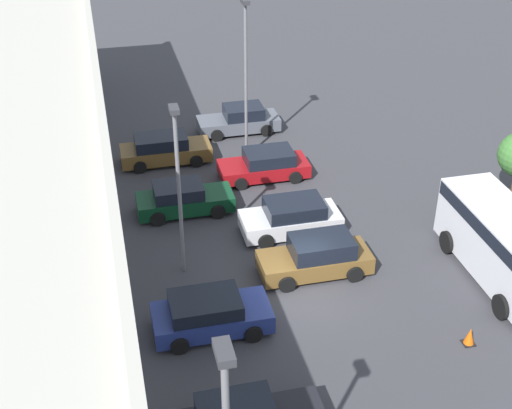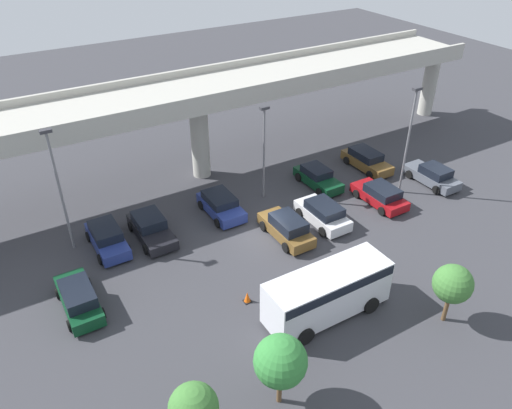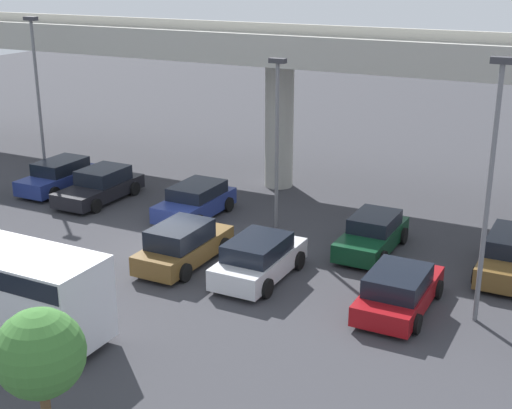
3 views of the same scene
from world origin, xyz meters
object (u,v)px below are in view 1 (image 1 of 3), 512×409
parked_car_4 (317,257)px  parked_car_9 (240,120)px  parked_car_5 (291,218)px  parked_car_3 (210,314)px  lamp_post_by_overpass (246,70)px  parked_car_7 (265,165)px  traffic_cone (470,337)px  lamp_post_mid_lot (178,179)px  shuttle_bus (505,243)px  parked_car_6 (183,199)px  parked_car_8 (164,149)px

parked_car_4 → parked_car_9: 14.22m
parked_car_9 → parked_car_5: bearing=89.9°
parked_car_3 → lamp_post_by_overpass: lamp_post_by_overpass is taller
parked_car_4 → parked_car_3: bearing=27.0°
parked_car_7 → traffic_cone: 14.60m
parked_car_7 → lamp_post_by_overpass: bearing=-80.1°
parked_car_9 → lamp_post_mid_lot: lamp_post_mid_lot is taller
parked_car_7 → lamp_post_by_overpass: 4.94m
lamp_post_mid_lot → lamp_post_by_overpass: lamp_post_by_overpass is taller
parked_car_3 → shuttle_bus: size_ratio=0.60×
lamp_post_mid_lot → traffic_cone: bearing=-126.1°
traffic_cone → parked_car_6: bearing=37.2°
parked_car_8 → parked_car_6: bearing=-87.5°
lamp_post_mid_lot → lamp_post_by_overpass: (9.58, -4.84, 0.58)m
parked_car_3 → parked_car_6: 8.58m
traffic_cone → parked_car_4: bearing=37.0°
parked_car_7 → parked_car_8: parked_car_8 is taller
parked_car_6 → lamp_post_by_overpass: lamp_post_by_overpass is taller
parked_car_4 → lamp_post_by_overpass: size_ratio=0.54×
parked_car_3 → parked_car_8: size_ratio=0.92×
parked_car_4 → parked_car_6: size_ratio=1.02×
parked_car_3 → parked_car_4: bearing=27.0°
shuttle_bus → lamp_post_mid_lot: 13.27m
parked_car_6 → parked_car_4: bearing=-52.6°
lamp_post_mid_lot → lamp_post_by_overpass: bearing=-26.8°
shuttle_bus → lamp_post_mid_lot: lamp_post_mid_lot is taller
parked_car_3 → parked_car_7: bearing=66.2°
shuttle_bus → lamp_post_mid_lot: bearing=-105.8°
parked_car_9 → traffic_cone: bearing=102.2°
parked_car_8 → traffic_cone: 19.09m
parked_car_3 → shuttle_bus: bearing=1.8°
parked_car_4 → parked_car_9: bearing=-89.4°
parked_car_5 → parked_car_7: size_ratio=0.98×
lamp_post_by_overpass → parked_car_6: bearing=139.9°
parked_car_9 → traffic_cone: 20.13m
parked_car_6 → lamp_post_mid_lot: size_ratio=0.61×
lamp_post_mid_lot → shuttle_bus: bearing=-105.8°
parked_car_4 → parked_car_8: (11.39, 4.87, -0.04)m
parked_car_8 → traffic_cone: parked_car_8 is taller
parked_car_5 → parked_car_9: size_ratio=0.95×
shuttle_bus → lamp_post_mid_lot: size_ratio=0.98×
parked_car_6 → traffic_cone: 14.48m
lamp_post_mid_lot → traffic_cone: size_ratio=10.58×
lamp_post_by_overpass → shuttle_bus: bearing=-149.7°
lamp_post_by_overpass → parked_car_9: bearing=-6.0°
parked_car_3 → shuttle_bus: shuttle_bus is taller
parked_car_3 → shuttle_bus: (0.39, -12.10, 1.00)m
parked_car_5 → traffic_cone: parked_car_5 is taller
parked_car_9 → lamp_post_mid_lot: size_ratio=0.63×
parked_car_6 → traffic_cone: parked_car_6 is taller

